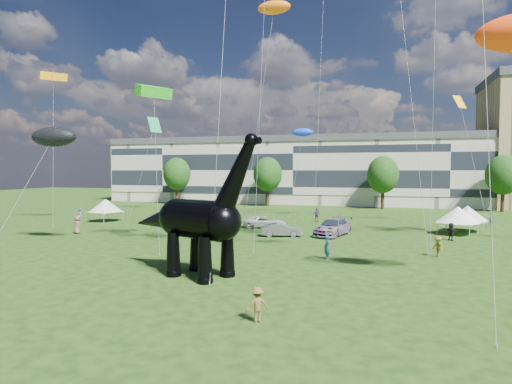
# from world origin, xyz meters

# --- Properties ---
(ground) EXTENTS (220.00, 220.00, 0.00)m
(ground) POSITION_xyz_m (0.00, 0.00, 0.00)
(ground) COLOR #16330C
(ground) RESTS_ON ground
(terrace_row) EXTENTS (78.00, 11.00, 12.00)m
(terrace_row) POSITION_xyz_m (-8.00, 62.00, 6.00)
(terrace_row) COLOR beige
(terrace_row) RESTS_ON ground
(tree_far_left) EXTENTS (5.20, 5.20, 9.44)m
(tree_far_left) POSITION_xyz_m (-30.00, 53.00, 6.29)
(tree_far_left) COLOR #382314
(tree_far_left) RESTS_ON ground
(tree_mid_left) EXTENTS (5.20, 5.20, 9.44)m
(tree_mid_left) POSITION_xyz_m (-12.00, 53.00, 6.29)
(tree_mid_left) COLOR #382314
(tree_mid_left) RESTS_ON ground
(tree_mid_right) EXTENTS (5.20, 5.20, 9.44)m
(tree_mid_right) POSITION_xyz_m (8.00, 53.00, 6.29)
(tree_mid_right) COLOR #382314
(tree_mid_right) RESTS_ON ground
(tree_far_right) EXTENTS (5.20, 5.20, 9.44)m
(tree_far_right) POSITION_xyz_m (26.00, 53.00, 6.29)
(tree_far_right) COLOR #382314
(tree_far_right) RESTS_ON ground
(dinosaur_sculpture) EXTENTS (10.75, 5.52, 8.98)m
(dinosaur_sculpture) POSITION_xyz_m (-3.74, 2.73, 3.39)
(dinosaur_sculpture) COLOR black
(dinosaur_sculpture) RESTS_ON ground
(car_silver) EXTENTS (3.81, 4.52, 1.46)m
(car_silver) POSITION_xyz_m (-16.62, 26.08, 0.73)
(car_silver) COLOR #A9AAAE
(car_silver) RESTS_ON ground
(car_grey) EXTENTS (4.26, 2.47, 1.33)m
(car_grey) POSITION_xyz_m (-1.93, 19.39, 0.66)
(car_grey) COLOR slate
(car_grey) RESTS_ON ground
(car_white) EXTENTS (5.15, 3.02, 1.35)m
(car_white) POSITION_xyz_m (-5.09, 25.01, 0.67)
(car_white) COLOR silver
(car_white) RESTS_ON ground
(car_dark) EXTENTS (3.88, 6.21, 1.68)m
(car_dark) POSITION_xyz_m (2.93, 21.49, 0.84)
(car_dark) COLOR #595960
(car_dark) RESTS_ON ground
(gazebo_near) EXTENTS (5.48, 5.48, 2.88)m
(gazebo_near) POSITION_xyz_m (15.10, 25.53, 2.02)
(gazebo_near) COLOR white
(gazebo_near) RESTS_ON ground
(gazebo_far) EXTENTS (4.53, 4.53, 2.78)m
(gazebo_far) POSITION_xyz_m (16.47, 28.13, 1.95)
(gazebo_far) COLOR silver
(gazebo_far) RESTS_ON ground
(gazebo_left) EXTENTS (5.12, 5.12, 2.88)m
(gazebo_left) POSITION_xyz_m (-26.27, 25.32, 2.02)
(gazebo_left) COLOR silver
(gazebo_left) RESTS_ON ground
(visitors) EXTENTS (48.74, 37.80, 1.88)m
(visitors) POSITION_xyz_m (-3.23, 18.09, 0.87)
(visitors) COLOR #935849
(visitors) RESTS_ON ground
(kites) EXTENTS (62.65, 43.14, 29.82)m
(kites) POSITION_xyz_m (1.30, 14.69, 17.71)
(kites) COLOR red
(kites) RESTS_ON ground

